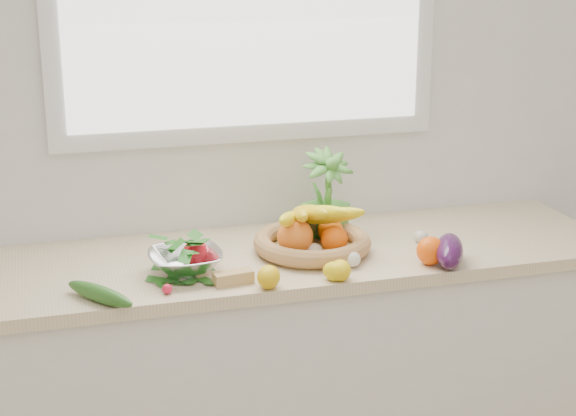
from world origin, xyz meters
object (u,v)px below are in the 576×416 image
object	(u,v)px
fruit_basket	(311,236)
colander_with_spinach	(185,256)
apple	(196,253)
eggplant	(449,251)
potted_herb	(326,197)
cucumber	(100,294)

from	to	relation	value
fruit_basket	colander_with_spinach	bearing A→B (deg)	-168.67
apple	colander_with_spinach	world-z (taller)	colander_with_spinach
eggplant	colander_with_spinach	world-z (taller)	colander_with_spinach
potted_herb	fruit_basket	xyz separation A→B (m)	(-0.09, -0.13, -0.09)
apple	colander_with_spinach	distance (m)	0.08
cucumber	potted_herb	size ratio (longest dim) A/B	0.82
eggplant	potted_herb	xyz separation A→B (m)	(-0.28, 0.35, 0.09)
cucumber	fruit_basket	bearing A→B (deg)	18.25
cucumber	potted_herb	world-z (taller)	potted_herb
potted_herb	colander_with_spinach	distance (m)	0.55
eggplant	potted_herb	world-z (taller)	potted_herb
eggplant	potted_herb	bearing A→B (deg)	128.13
apple	cucumber	size ratio (longest dim) A/B	0.32
cucumber	fruit_basket	world-z (taller)	fruit_basket
cucumber	colander_with_spinach	size ratio (longest dim) A/B	1.17
apple	colander_with_spinach	bearing A→B (deg)	-124.27
potted_herb	colander_with_spinach	size ratio (longest dim) A/B	1.42
eggplant	colander_with_spinach	bearing A→B (deg)	169.86
potted_herb	cucumber	bearing A→B (deg)	-155.32
apple	colander_with_spinach	xyz separation A→B (m)	(-0.04, -0.06, 0.02)
apple	potted_herb	bearing A→B (deg)	17.98
eggplant	apple	bearing A→B (deg)	164.72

